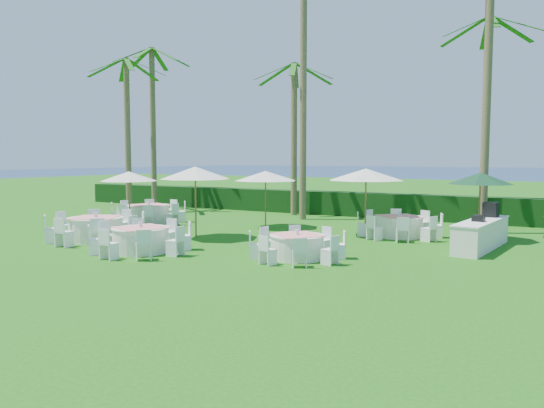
{
  "coord_description": "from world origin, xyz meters",
  "views": [
    {
      "loc": [
        10.93,
        -13.34,
        2.95
      ],
      "look_at": [
        1.53,
        3.06,
        1.3
      ],
      "focal_mm": 35.0,
      "sensor_mm": 36.0,
      "label": 1
    }
  ],
  "objects_px": {
    "umbrella_c": "(266,176)",
    "buffet_table": "(482,233)",
    "banquet_table_a": "(96,228)",
    "umbrella_green": "(480,178)",
    "banquet_table_d": "(149,213)",
    "umbrella_a": "(129,176)",
    "banquet_table_f": "(399,226)",
    "umbrella_d": "(366,175)",
    "banquet_table_b": "(141,239)",
    "umbrella_b": "(195,173)",
    "banquet_table_c": "(297,246)"
  },
  "relations": [
    {
      "from": "umbrella_c",
      "to": "buffet_table",
      "type": "distance_m",
      "value": 9.01
    },
    {
      "from": "banquet_table_a",
      "to": "umbrella_green",
      "type": "height_order",
      "value": "umbrella_green"
    },
    {
      "from": "banquet_table_a",
      "to": "umbrella_green",
      "type": "bearing_deg",
      "value": 30.38
    },
    {
      "from": "umbrella_green",
      "to": "buffet_table",
      "type": "bearing_deg",
      "value": -78.86
    },
    {
      "from": "umbrella_green",
      "to": "banquet_table_d",
      "type": "bearing_deg",
      "value": -171.4
    },
    {
      "from": "banquet_table_d",
      "to": "umbrella_a",
      "type": "bearing_deg",
      "value": -79.24
    },
    {
      "from": "banquet_table_f",
      "to": "umbrella_d",
      "type": "distance_m",
      "value": 2.28
    },
    {
      "from": "umbrella_a",
      "to": "buffet_table",
      "type": "height_order",
      "value": "umbrella_a"
    },
    {
      "from": "banquet_table_a",
      "to": "banquet_table_b",
      "type": "distance_m",
      "value": 3.16
    },
    {
      "from": "umbrella_c",
      "to": "umbrella_green",
      "type": "relative_size",
      "value": 1.09
    },
    {
      "from": "umbrella_b",
      "to": "umbrella_d",
      "type": "distance_m",
      "value": 6.36
    },
    {
      "from": "umbrella_a",
      "to": "umbrella_b",
      "type": "xyz_separation_m",
      "value": [
        4.39,
        -1.08,
        0.23
      ]
    },
    {
      "from": "banquet_table_a",
      "to": "umbrella_b",
      "type": "xyz_separation_m",
      "value": [
        2.69,
        2.3,
        1.95
      ]
    },
    {
      "from": "umbrella_a",
      "to": "umbrella_green",
      "type": "distance_m",
      "value": 13.99
    },
    {
      "from": "umbrella_c",
      "to": "banquet_table_d",
      "type": "bearing_deg",
      "value": -166.48
    },
    {
      "from": "banquet_table_b",
      "to": "banquet_table_a",
      "type": "bearing_deg",
      "value": 163.18
    },
    {
      "from": "banquet_table_b",
      "to": "banquet_table_f",
      "type": "xyz_separation_m",
      "value": [
        6.09,
        7.22,
        -0.0
      ]
    },
    {
      "from": "banquet_table_c",
      "to": "umbrella_b",
      "type": "height_order",
      "value": "umbrella_b"
    },
    {
      "from": "banquet_table_a",
      "to": "banquet_table_f",
      "type": "distance_m",
      "value": 11.08
    },
    {
      "from": "banquet_table_b",
      "to": "banquet_table_c",
      "type": "height_order",
      "value": "banquet_table_b"
    },
    {
      "from": "banquet_table_d",
      "to": "buffet_table",
      "type": "xyz_separation_m",
      "value": [
        14.18,
        0.24,
        0.07
      ]
    },
    {
      "from": "banquet_table_b",
      "to": "banquet_table_c",
      "type": "relative_size",
      "value": 1.11
    },
    {
      "from": "banquet_table_a",
      "to": "umbrella_b",
      "type": "relative_size",
      "value": 1.29
    },
    {
      "from": "banquet_table_b",
      "to": "buffet_table",
      "type": "height_order",
      "value": "buffet_table"
    },
    {
      "from": "buffet_table",
      "to": "umbrella_c",
      "type": "bearing_deg",
      "value": 173.15
    },
    {
      "from": "banquet_table_d",
      "to": "banquet_table_a",
      "type": "bearing_deg",
      "value": -67.74
    },
    {
      "from": "banquet_table_d",
      "to": "umbrella_a",
      "type": "relative_size",
      "value": 1.4
    },
    {
      "from": "umbrella_green",
      "to": "banquet_table_f",
      "type": "bearing_deg",
      "value": -166.82
    },
    {
      "from": "umbrella_b",
      "to": "banquet_table_b",
      "type": "bearing_deg",
      "value": -83.96
    },
    {
      "from": "banquet_table_f",
      "to": "banquet_table_c",
      "type": "bearing_deg",
      "value": -103.2
    },
    {
      "from": "banquet_table_b",
      "to": "umbrella_b",
      "type": "height_order",
      "value": "umbrella_b"
    },
    {
      "from": "banquet_table_c",
      "to": "umbrella_c",
      "type": "bearing_deg",
      "value": 128.02
    },
    {
      "from": "banquet_table_f",
      "to": "umbrella_c",
      "type": "xyz_separation_m",
      "value": [
        -5.71,
        -0.16,
        1.77
      ]
    },
    {
      "from": "banquet_table_f",
      "to": "umbrella_c",
      "type": "bearing_deg",
      "value": -178.43
    },
    {
      "from": "banquet_table_b",
      "to": "umbrella_b",
      "type": "bearing_deg",
      "value": 96.04
    },
    {
      "from": "banquet_table_b",
      "to": "umbrella_a",
      "type": "bearing_deg",
      "value": 137.77
    },
    {
      "from": "buffet_table",
      "to": "banquet_table_f",
      "type": "bearing_deg",
      "value": 158.49
    },
    {
      "from": "banquet_table_b",
      "to": "umbrella_green",
      "type": "xyz_separation_m",
      "value": [
        8.8,
        7.85,
        1.81
      ]
    },
    {
      "from": "banquet_table_f",
      "to": "umbrella_green",
      "type": "distance_m",
      "value": 3.32
    },
    {
      "from": "banquet_table_c",
      "to": "banquet_table_f",
      "type": "height_order",
      "value": "banquet_table_f"
    },
    {
      "from": "banquet_table_f",
      "to": "umbrella_green",
      "type": "xyz_separation_m",
      "value": [
        2.71,
        0.64,
        1.81
      ]
    },
    {
      "from": "umbrella_b",
      "to": "umbrella_d",
      "type": "bearing_deg",
      "value": 34.34
    },
    {
      "from": "banquet_table_f",
      "to": "umbrella_b",
      "type": "height_order",
      "value": "umbrella_b"
    },
    {
      "from": "banquet_table_a",
      "to": "banquet_table_c",
      "type": "height_order",
      "value": "banquet_table_a"
    },
    {
      "from": "umbrella_d",
      "to": "banquet_table_f",
      "type": "bearing_deg",
      "value": 19.24
    },
    {
      "from": "buffet_table",
      "to": "banquet_table_a",
      "type": "bearing_deg",
      "value": -157.35
    },
    {
      "from": "banquet_table_d",
      "to": "buffet_table",
      "type": "distance_m",
      "value": 14.18
    },
    {
      "from": "umbrella_green",
      "to": "buffet_table",
      "type": "relative_size",
      "value": 0.59
    },
    {
      "from": "banquet_table_b",
      "to": "umbrella_a",
      "type": "height_order",
      "value": "umbrella_a"
    },
    {
      "from": "banquet_table_d",
      "to": "umbrella_green",
      "type": "bearing_deg",
      "value": 8.6
    }
  ]
}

